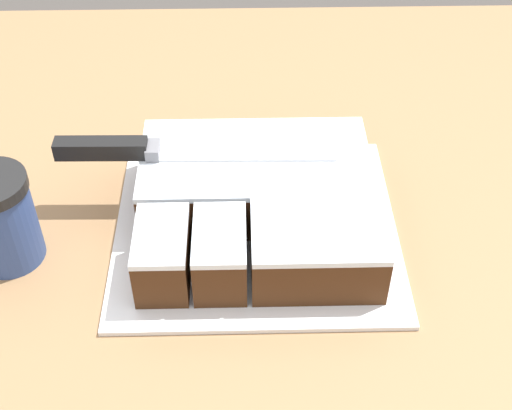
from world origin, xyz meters
TOP-DOWN VIEW (x-y plane):
  - cake_board at (0.03, -0.01)m, footprint 0.34×0.31m
  - cake at (0.03, -0.01)m, footprint 0.28×0.25m
  - knife at (-0.11, 0.04)m, footprint 0.33×0.03m
  - coffee_cup at (-0.25, -0.05)m, footprint 0.08×0.08m

SIDE VIEW (x-z plane):
  - cake_board at x=0.03m, z-range 0.94..0.95m
  - cake at x=0.03m, z-range 0.95..1.02m
  - coffee_cup at x=-0.25m, z-range 0.94..1.06m
  - knife at x=-0.11m, z-range 1.02..1.04m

